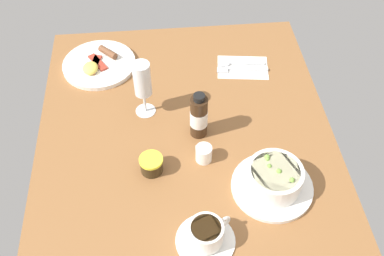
{
  "coord_description": "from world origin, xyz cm",
  "views": [
    {
      "loc": [
        -77.28,
        6.01,
        97.75
      ],
      "look_at": [
        2.73,
        -1.55,
        5.18
      ],
      "focal_mm": 42.02,
      "sensor_mm": 36.0,
      "label": 1
    }
  ],
  "objects_px": {
    "creamer_jug": "(203,153)",
    "jam_jar": "(151,164)",
    "coffee_cup": "(206,235)",
    "porridge_bowl": "(274,180)",
    "sauce_bottle_brown": "(199,116)",
    "breakfast_plate": "(99,64)",
    "wine_glass": "(142,82)",
    "cutlery_setting": "(241,67)"
  },
  "relations": [
    {
      "from": "coffee_cup",
      "to": "creamer_jug",
      "type": "bearing_deg",
      "value": -4.99
    },
    {
      "from": "coffee_cup",
      "to": "jam_jar",
      "type": "distance_m",
      "value": 0.25
    },
    {
      "from": "porridge_bowl",
      "to": "coffee_cup",
      "type": "height_order",
      "value": "porridge_bowl"
    },
    {
      "from": "wine_glass",
      "to": "breakfast_plate",
      "type": "height_order",
      "value": "wine_glass"
    },
    {
      "from": "cutlery_setting",
      "to": "creamer_jug",
      "type": "xyz_separation_m",
      "value": [
        -0.36,
        0.16,
        0.02
      ]
    },
    {
      "from": "coffee_cup",
      "to": "wine_glass",
      "type": "bearing_deg",
      "value": 16.63
    },
    {
      "from": "wine_glass",
      "to": "porridge_bowl",
      "type": "bearing_deg",
      "value": -133.8
    },
    {
      "from": "porridge_bowl",
      "to": "jam_jar",
      "type": "bearing_deg",
      "value": 74.2
    },
    {
      "from": "wine_glass",
      "to": "jam_jar",
      "type": "height_order",
      "value": "wine_glass"
    },
    {
      "from": "wine_glass",
      "to": "creamer_jug",
      "type": "bearing_deg",
      "value": -142.12
    },
    {
      "from": "sauce_bottle_brown",
      "to": "creamer_jug",
      "type": "bearing_deg",
      "value": -178.12
    },
    {
      "from": "porridge_bowl",
      "to": "sauce_bottle_brown",
      "type": "xyz_separation_m",
      "value": [
        0.2,
        0.17,
        0.03
      ]
    },
    {
      "from": "wine_glass",
      "to": "sauce_bottle_brown",
      "type": "xyz_separation_m",
      "value": [
        -0.1,
        -0.15,
        -0.05
      ]
    },
    {
      "from": "coffee_cup",
      "to": "cutlery_setting",
      "type": "bearing_deg",
      "value": -17.13
    },
    {
      "from": "jam_jar",
      "to": "cutlery_setting",
      "type": "bearing_deg",
      "value": -38.51
    },
    {
      "from": "jam_jar",
      "to": "sauce_bottle_brown",
      "type": "relative_size",
      "value": 0.42
    },
    {
      "from": "porridge_bowl",
      "to": "sauce_bottle_brown",
      "type": "distance_m",
      "value": 0.27
    },
    {
      "from": "cutlery_setting",
      "to": "coffee_cup",
      "type": "xyz_separation_m",
      "value": [
        -0.6,
        0.19,
        0.03
      ]
    },
    {
      "from": "coffee_cup",
      "to": "creamer_jug",
      "type": "height_order",
      "value": "coffee_cup"
    },
    {
      "from": "cutlery_setting",
      "to": "jam_jar",
      "type": "xyz_separation_m",
      "value": [
        -0.38,
        0.3,
        0.02
      ]
    },
    {
      "from": "creamer_jug",
      "to": "breakfast_plate",
      "type": "height_order",
      "value": "creamer_jug"
    },
    {
      "from": "wine_glass",
      "to": "sauce_bottle_brown",
      "type": "relative_size",
      "value": 1.21
    },
    {
      "from": "cutlery_setting",
      "to": "creamer_jug",
      "type": "distance_m",
      "value": 0.4
    },
    {
      "from": "porridge_bowl",
      "to": "coffee_cup",
      "type": "bearing_deg",
      "value": 125.2
    },
    {
      "from": "coffee_cup",
      "to": "breakfast_plate",
      "type": "xyz_separation_m",
      "value": [
        0.65,
        0.28,
        -0.02
      ]
    },
    {
      "from": "jam_jar",
      "to": "creamer_jug",
      "type": "bearing_deg",
      "value": -80.66
    },
    {
      "from": "creamer_jug",
      "to": "wine_glass",
      "type": "distance_m",
      "value": 0.26
    },
    {
      "from": "jam_jar",
      "to": "sauce_bottle_brown",
      "type": "distance_m",
      "value": 0.19
    },
    {
      "from": "jam_jar",
      "to": "porridge_bowl",
      "type": "bearing_deg",
      "value": -105.8
    },
    {
      "from": "porridge_bowl",
      "to": "creamer_jug",
      "type": "xyz_separation_m",
      "value": [
        0.11,
        0.17,
        -0.01
      ]
    },
    {
      "from": "porridge_bowl",
      "to": "sauce_bottle_brown",
      "type": "height_order",
      "value": "sauce_bottle_brown"
    },
    {
      "from": "creamer_jug",
      "to": "wine_glass",
      "type": "xyz_separation_m",
      "value": [
        0.19,
        0.15,
        0.09
      ]
    },
    {
      "from": "breakfast_plate",
      "to": "porridge_bowl",
      "type": "bearing_deg",
      "value": -138.25
    },
    {
      "from": "cutlery_setting",
      "to": "creamer_jug",
      "type": "bearing_deg",
      "value": 155.46
    },
    {
      "from": "porridge_bowl",
      "to": "wine_glass",
      "type": "relative_size",
      "value": 1.16
    },
    {
      "from": "cutlery_setting",
      "to": "sauce_bottle_brown",
      "type": "bearing_deg",
      "value": 147.72
    },
    {
      "from": "coffee_cup",
      "to": "jam_jar",
      "type": "bearing_deg",
      "value": 28.62
    },
    {
      "from": "coffee_cup",
      "to": "creamer_jug",
      "type": "relative_size",
      "value": 2.63
    },
    {
      "from": "creamer_jug",
      "to": "breakfast_plate",
      "type": "distance_m",
      "value": 0.51
    },
    {
      "from": "creamer_jug",
      "to": "jam_jar",
      "type": "relative_size",
      "value": 0.86
    },
    {
      "from": "wine_glass",
      "to": "coffee_cup",
      "type": "bearing_deg",
      "value": -163.37
    },
    {
      "from": "coffee_cup",
      "to": "sauce_bottle_brown",
      "type": "xyz_separation_m",
      "value": [
        0.34,
        -0.02,
        0.04
      ]
    }
  ]
}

